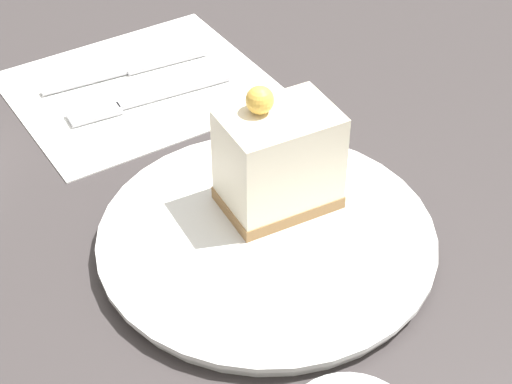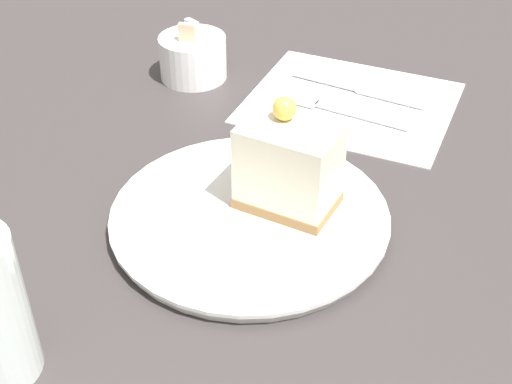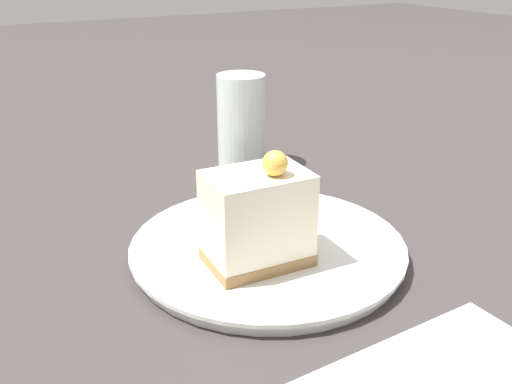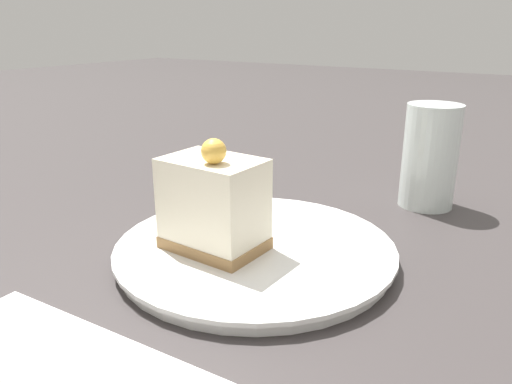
% 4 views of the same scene
% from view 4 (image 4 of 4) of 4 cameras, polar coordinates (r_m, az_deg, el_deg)
% --- Properties ---
extents(ground_plane, '(4.00, 4.00, 0.00)m').
position_cam_4_polar(ground_plane, '(0.49, -2.62, -6.23)').
color(ground_plane, '#383333').
extents(plate, '(0.26, 0.26, 0.01)m').
position_cam_4_polar(plate, '(0.47, -0.10, -6.62)').
color(plate, silver).
rests_on(plate, ground_plane).
extents(cake_slice, '(0.06, 0.09, 0.10)m').
position_cam_4_polar(cake_slice, '(0.44, -4.87, -1.35)').
color(cake_slice, '#9E7547').
rests_on(cake_slice, plate).
extents(drinking_glass, '(0.06, 0.06, 0.12)m').
position_cam_4_polar(drinking_glass, '(0.62, 19.27, 3.88)').
color(drinking_glass, silver).
rests_on(drinking_glass, ground_plane).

